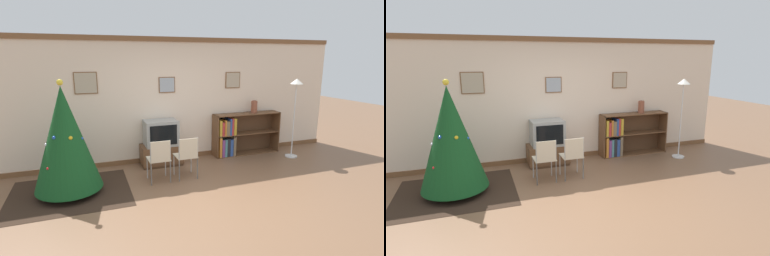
# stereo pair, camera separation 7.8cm
# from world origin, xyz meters

# --- Properties ---
(ground_plane) EXTENTS (24.00, 24.00, 0.00)m
(ground_plane) POSITION_xyz_m (0.00, 0.00, 0.00)
(ground_plane) COLOR brown
(wall_back) EXTENTS (8.48, 0.11, 2.70)m
(wall_back) POSITION_xyz_m (-0.00, 2.34, 1.35)
(wall_back) COLOR beige
(wall_back) RESTS_ON ground_plane
(area_rug) EXTENTS (1.98, 1.66, 0.01)m
(area_rug) POSITION_xyz_m (-2.03, 1.16, 0.00)
(area_rug) COLOR #332319
(area_rug) RESTS_ON ground_plane
(christmas_tree) EXTENTS (1.10, 1.10, 1.93)m
(christmas_tree) POSITION_xyz_m (-2.03, 1.16, 0.97)
(christmas_tree) COLOR maroon
(christmas_tree) RESTS_ON area_rug
(tv_console) EXTENTS (0.87, 0.49, 0.44)m
(tv_console) POSITION_xyz_m (-0.21, 2.03, 0.22)
(tv_console) COLOR #4C311E
(tv_console) RESTS_ON ground_plane
(television) EXTENTS (0.69, 0.48, 0.54)m
(television) POSITION_xyz_m (-0.21, 2.02, 0.71)
(television) COLOR #9E9E99
(television) RESTS_ON tv_console
(folding_chair_left) EXTENTS (0.40, 0.40, 0.82)m
(folding_chair_left) POSITION_xyz_m (-0.47, 1.10, 0.47)
(folding_chair_left) COLOR beige
(folding_chair_left) RESTS_ON ground_plane
(folding_chair_right) EXTENTS (0.40, 0.40, 0.82)m
(folding_chair_right) POSITION_xyz_m (0.06, 1.10, 0.47)
(folding_chair_right) COLOR beige
(folding_chair_right) RESTS_ON ground_plane
(bookshelf) EXTENTS (1.65, 0.36, 0.99)m
(bookshelf) POSITION_xyz_m (1.62, 2.10, 0.47)
(bookshelf) COLOR brown
(bookshelf) RESTS_ON ground_plane
(vase) EXTENTS (0.15, 0.15, 0.29)m
(vase) POSITION_xyz_m (2.10, 2.10, 1.14)
(vase) COLOR brown
(vase) RESTS_ON bookshelf
(standing_lamp) EXTENTS (0.28, 0.28, 1.82)m
(standing_lamp) POSITION_xyz_m (2.79, 1.51, 1.40)
(standing_lamp) COLOR silver
(standing_lamp) RESTS_ON ground_plane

